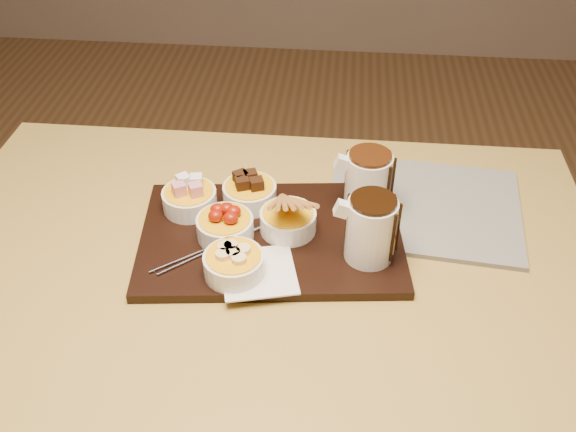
# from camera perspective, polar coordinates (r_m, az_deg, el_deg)

# --- Properties ---
(dining_table) EXTENTS (1.20, 0.80, 0.75)m
(dining_table) POSITION_cam_1_polar(r_m,az_deg,el_deg) (1.18, -2.41, -7.24)
(dining_table) COLOR #AF9041
(dining_table) RESTS_ON ground
(serving_board) EXTENTS (0.49, 0.35, 0.02)m
(serving_board) POSITION_cam_1_polar(r_m,az_deg,el_deg) (1.14, -1.50, -1.90)
(serving_board) COLOR black
(serving_board) RESTS_ON dining_table
(napkin) EXTENTS (0.15, 0.15, 0.00)m
(napkin) POSITION_cam_1_polar(r_m,az_deg,el_deg) (1.06, -2.62, -5.02)
(napkin) COLOR white
(napkin) RESTS_ON serving_board
(bowl_marshmallows) EXTENTS (0.10, 0.10, 0.04)m
(bowl_marshmallows) POSITION_cam_1_polar(r_m,az_deg,el_deg) (1.19, -8.73, 1.42)
(bowl_marshmallows) COLOR white
(bowl_marshmallows) RESTS_ON serving_board
(bowl_cake) EXTENTS (0.10, 0.10, 0.04)m
(bowl_cake) POSITION_cam_1_polar(r_m,az_deg,el_deg) (1.19, -3.42, 1.93)
(bowl_cake) COLOR white
(bowl_cake) RESTS_ON serving_board
(bowl_strawberries) EXTENTS (0.10, 0.10, 0.04)m
(bowl_strawberries) POSITION_cam_1_polar(r_m,az_deg,el_deg) (1.12, -5.61, -1.02)
(bowl_strawberries) COLOR white
(bowl_strawberries) RESTS_ON serving_board
(bowl_biscotti) EXTENTS (0.10, 0.10, 0.04)m
(bowl_biscotti) POSITION_cam_1_polar(r_m,az_deg,el_deg) (1.13, -0.00, -0.48)
(bowl_biscotti) COLOR white
(bowl_biscotti) RESTS_ON serving_board
(bowl_bananas) EXTENTS (0.10, 0.10, 0.04)m
(bowl_bananas) POSITION_cam_1_polar(r_m,az_deg,el_deg) (1.05, -4.83, -4.35)
(bowl_bananas) COLOR white
(bowl_bananas) RESTS_ON serving_board
(pitcher_dark_chocolate) EXTENTS (0.09, 0.09, 0.11)m
(pitcher_dark_chocolate) POSITION_cam_1_polar(r_m,az_deg,el_deg) (1.06, 7.36, -1.23)
(pitcher_dark_chocolate) COLOR silver
(pitcher_dark_chocolate) RESTS_ON serving_board
(pitcher_milk_chocolate) EXTENTS (0.09, 0.09, 0.11)m
(pitcher_milk_chocolate) POSITION_cam_1_polar(r_m,az_deg,el_deg) (1.17, 7.11, 2.91)
(pitcher_milk_chocolate) COLOR silver
(pitcher_milk_chocolate) RESTS_ON serving_board
(fondue_skewers) EXTENTS (0.18, 0.22, 0.01)m
(fondue_skewers) POSITION_cam_1_polar(r_m,az_deg,el_deg) (1.12, -6.15, -2.46)
(fondue_skewers) COLOR silver
(fondue_skewers) RESTS_ON serving_board
(newspaper) EXTENTS (0.39, 0.32, 0.01)m
(newspaper) POSITION_cam_1_polar(r_m,az_deg,el_deg) (1.24, 11.90, 0.87)
(newspaper) COLOR beige
(newspaper) RESTS_ON dining_table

